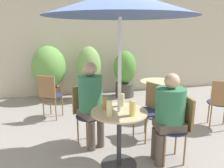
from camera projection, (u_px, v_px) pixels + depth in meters
The scene contains 19 objects.
ground_plane at pixel (114, 164), 2.85m from camera, with size 20.00×20.00×0.00m, color gray.
storefront_wall at pixel (84, 38), 5.79m from camera, with size 10.00×0.06×3.00m.
cafe_table_near at pixel (119, 128), 2.73m from camera, with size 0.70×0.70×0.74m.
cafe_table_far at pixel (158, 92), 4.32m from camera, with size 0.70×0.70×0.74m.
bistro_chair_0 at pixel (179, 123), 2.83m from camera, with size 0.42×0.41×0.89m.
bistro_chair_1 at pixel (86, 109), 3.33m from camera, with size 0.45×0.46×0.89m.
bistro_chair_2 at pixel (50, 93), 4.20m from camera, with size 0.46×0.47×0.89m.
bistro_chair_3 at pixel (150, 105), 3.48m from camera, with size 0.46×0.45×0.89m.
bistro_chair_4 at pixel (221, 100), 3.76m from camera, with size 0.46×0.47×0.89m.
seated_person_0 at pixel (169, 111), 2.77m from camera, with size 0.39×0.37×1.20m.
seated_person_1 at pixel (91, 98), 3.16m from camera, with size 0.41×0.43×1.28m.
beer_glass_0 at pixel (132, 108), 2.52m from camera, with size 0.07×0.07×0.18m.
beer_glass_1 at pixel (122, 100), 2.85m from camera, with size 0.06×0.06×0.17m.
beer_glass_2 at pixel (105, 103), 2.75m from camera, with size 0.07×0.07×0.15m.
beer_glass_3 at pixel (109, 109), 2.50m from camera, with size 0.06×0.06×0.19m.
potted_plant_0 at pixel (49, 69), 5.36m from camera, with size 0.81×0.81×1.35m.
potted_plant_1 at pixel (89, 70), 5.41m from camera, with size 0.60×0.60×1.33m.
potted_plant_2 at pixel (125, 72), 5.68m from camera, with size 0.58×0.58×1.20m.
umbrella at pixel (120, 4), 2.38m from camera, with size 1.70×1.70×2.13m.
Camera 1 is at (-0.59, -2.45, 1.70)m, focal length 35.00 mm.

